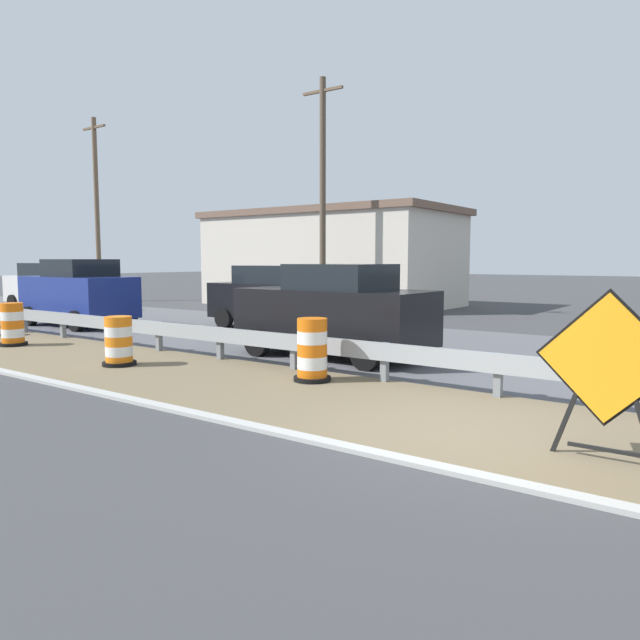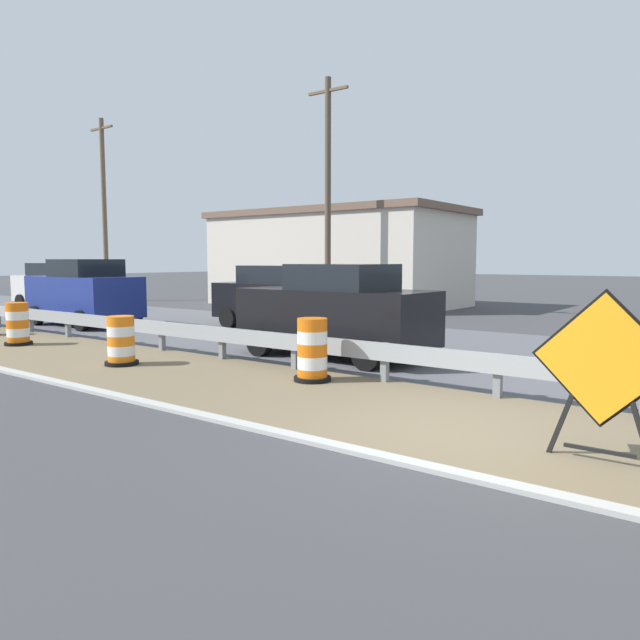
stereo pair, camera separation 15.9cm
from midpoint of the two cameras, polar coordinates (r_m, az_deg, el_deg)
The scene contains 16 objects.
ground_plane at distance 7.71m, azimuth 13.39°, elevation -10.69°, with size 160.00×160.00×0.00m, color #3D3D3F.
median_dirt_strip at distance 8.27m, azimuth 15.16°, elevation -9.58°, with size 3.67×120.00×0.01m, color #706047.
far_lane_asphalt at distance 13.82m, azimuth 24.27°, elevation -3.74°, with size 8.14×120.00×0.00m, color #56565B.
curb_near_edge at distance 6.59m, azimuth 8.75°, elevation -13.44°, with size 0.20×120.00×0.11m, color #ADADA8.
guardrail_median at distance 10.59m, azimuth 6.47°, elevation -3.20°, with size 0.18×47.29×0.71m.
warning_sign_diamond at distance 7.03m, azimuth 26.02°, elevation -4.09°, with size 0.07×1.49×1.87m.
traffic_barrel_nearest at distance 10.66m, azimuth -0.31°, elevation -3.14°, with size 0.67×0.67×1.13m.
traffic_barrel_close at distance 12.93m, azimuth -18.16°, elevation -2.11°, with size 0.68×0.68×1.01m.
traffic_barrel_mid at distance 16.96m, azimuth -26.70°, elevation -0.50°, with size 0.67×0.67×1.09m.
car_lead_near_lane at distance 13.19m, azimuth 1.97°, elevation 0.87°, with size 2.16×4.43×2.07m.
car_trailing_near_lane at distance 28.55m, azimuth -23.45°, elevation 3.00°, with size 2.25×4.84×2.02m.
car_lead_far_lane at distance 21.05m, azimuth -21.40°, elevation 2.45°, with size 2.12×4.12×2.18m.
car_distant_a at distance 18.85m, azimuth -3.49°, elevation 2.22°, with size 2.12×4.43×1.99m.
roadside_shop_near at distance 28.72m, azimuth 1.82°, elevation 5.96°, with size 6.42×11.88×4.48m.
utility_pole_near at distance 23.43m, azimuth 0.95°, elevation 11.94°, with size 0.24×1.80×9.04m.
utility_pole_mid at distance 33.42m, azimuth -19.81°, elevation 10.07°, with size 0.24×1.80×9.39m.
Camera 2 is at (-6.76, -2.96, 2.17)m, focal length 33.45 mm.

